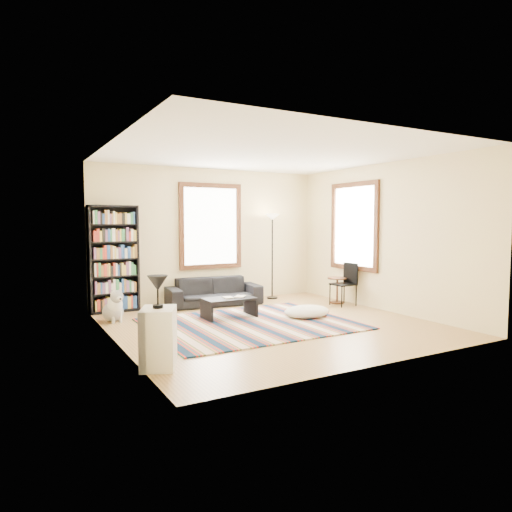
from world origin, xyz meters
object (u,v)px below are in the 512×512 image
floor_cushion (307,312)px  dog (113,305)px  floor_lamp (272,257)px  sofa (214,291)px  coffee_table (229,308)px  folding_chair (343,284)px  white_cabinet (158,338)px  bookshelf (114,259)px  side_table (337,290)px

floor_cushion → dog: 3.36m
floor_lamp → sofa: bearing=-176.0°
coffee_table → folding_chair: folding_chair is taller
white_cabinet → floor_lamp: bearing=68.2°
white_cabinet → folding_chair: bearing=49.2°
sofa → dog: (-2.13, -0.58, -0.00)m
coffee_table → white_cabinet: size_ratio=1.29×
folding_chair → white_cabinet: size_ratio=1.23×
bookshelf → floor_lamp: 3.37m
coffee_table → floor_cushion: (1.23, -0.62, -0.07)m
floor_lamp → folding_chair: size_ratio=2.16×
floor_lamp → side_table: size_ratio=3.44×
floor_cushion → folding_chair: bearing=24.8°
floor_cushion → folding_chair: folding_chair is taller
coffee_table → side_table: size_ratio=1.67×
folding_chair → white_cabinet: folding_chair is taller
dog → floor_cushion: bearing=-33.9°
floor_cushion → folding_chair: 1.50m
coffee_table → side_table: 2.62m
floor_lamp → white_cabinet: (-3.62, -3.46, -0.58)m
floor_lamp → folding_chair: bearing=-59.7°
coffee_table → side_table: bearing=5.2°
sofa → floor_lamp: bearing=9.5°
sofa → floor_cushion: 2.15m
sofa → coffee_table: 1.34m
floor_cushion → side_table: side_table is taller
side_table → white_cabinet: 5.05m
white_cabinet → dog: 2.78m
bookshelf → floor_lamp: bearing=-2.9°
bookshelf → floor_lamp: (3.37, -0.17, -0.07)m
coffee_table → folding_chair: bearing=-0.2°
floor_lamp → coffee_table: bearing=-140.9°
bookshelf → coffee_table: size_ratio=2.22×
bookshelf → coffee_table: (1.64, -1.58, -0.82)m
bookshelf → dog: (-0.21, -0.85, -0.73)m
floor_lamp → dog: size_ratio=3.38×
bookshelf → coffee_table: bearing=-43.9°
sofa → white_cabinet: 4.00m
floor_cushion → sofa: bearing=116.1°
folding_chair → side_table: bearing=76.8°
floor_cushion → bookshelf: bearing=142.5°
white_cabinet → side_table: bearing=51.5°
bookshelf → side_table: size_ratio=3.70×
floor_cushion → dog: dog is taller
sofa → floor_lamp: size_ratio=1.02×
floor_cushion → coffee_table: bearing=153.2°
sofa → bookshelf: (-1.92, 0.27, 0.72)m
folding_chair → dog: bearing=168.8°
bookshelf → dog: 1.13m
sofa → floor_cushion: size_ratio=2.21×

